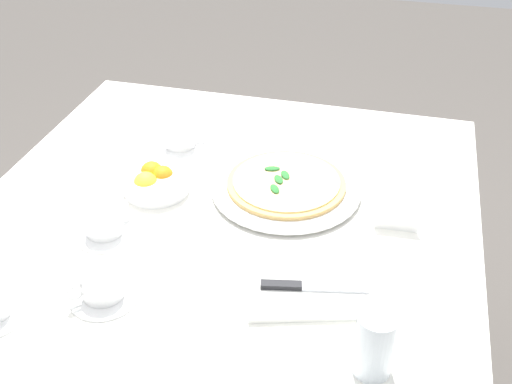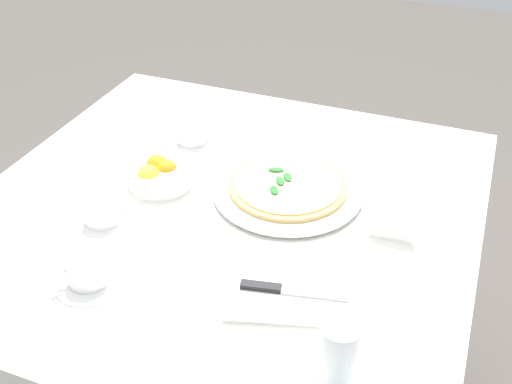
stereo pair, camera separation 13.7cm
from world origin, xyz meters
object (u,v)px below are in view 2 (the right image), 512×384
(coffee_cup_right_edge, at_px, (102,210))
(coffee_cup_back_corner, at_px, (87,272))
(menu_card, at_px, (392,229))
(napkin_folded, at_px, (287,295))
(pizza_plate, at_px, (288,190))
(water_glass_left_edge, at_px, (338,355))
(coffee_cup_far_right, at_px, (192,132))
(pizza, at_px, (288,185))
(citrus_bowl, at_px, (159,174))
(dinner_knife, at_px, (288,290))

(coffee_cup_right_edge, bearing_deg, coffee_cup_back_corner, -65.48)
(coffee_cup_back_corner, xyz_separation_m, menu_card, (0.50, 0.33, 0.00))
(coffee_cup_back_corner, height_order, napkin_folded, coffee_cup_back_corner)
(pizza_plate, relative_size, water_glass_left_edge, 2.85)
(coffee_cup_far_right, distance_m, menu_card, 0.59)
(coffee_cup_back_corner, xyz_separation_m, coffee_cup_far_right, (-0.05, 0.54, 0.01))
(pizza, xyz_separation_m, coffee_cup_far_right, (-0.30, 0.13, 0.01))
(water_glass_left_edge, distance_m, napkin_folded, 0.19)
(coffee_cup_right_edge, xyz_separation_m, menu_card, (0.58, 0.16, -0.00))
(coffee_cup_back_corner, xyz_separation_m, coffee_cup_right_edge, (-0.08, 0.17, 0.00))
(napkin_folded, bearing_deg, coffee_cup_right_edge, 153.47)
(pizza_plate, distance_m, citrus_bowl, 0.30)
(citrus_bowl, bearing_deg, menu_card, -1.34)
(coffee_cup_far_right, height_order, coffee_cup_right_edge, coffee_cup_far_right)
(coffee_cup_right_edge, relative_size, napkin_folded, 0.52)
(pizza, height_order, napkin_folded, pizza)
(coffee_cup_back_corner, height_order, citrus_bowl, citrus_bowl)
(citrus_bowl, xyz_separation_m, menu_card, (0.54, -0.01, 0.00))
(coffee_cup_back_corner, height_order, coffee_cup_far_right, coffee_cup_far_right)
(pizza_plate, bearing_deg, napkin_folded, -71.51)
(pizza_plate, relative_size, dinner_knife, 1.74)
(water_glass_left_edge, height_order, dinner_knife, water_glass_left_edge)
(pizza_plate, distance_m, dinner_knife, 0.34)
(coffee_cup_back_corner, distance_m, citrus_bowl, 0.35)
(coffee_cup_far_right, distance_m, citrus_bowl, 0.20)
(pizza, height_order, coffee_cup_right_edge, coffee_cup_right_edge)
(dinner_knife, bearing_deg, citrus_bowl, 136.45)
(coffee_cup_right_edge, bearing_deg, citrus_bowl, 76.46)
(coffee_cup_right_edge, relative_size, water_glass_left_edge, 1.09)
(coffee_cup_far_right, bearing_deg, coffee_cup_back_corner, -84.94)
(coffee_cup_back_corner, xyz_separation_m, water_glass_left_edge, (0.49, -0.04, 0.03))
(coffee_cup_right_edge, bearing_deg, napkin_folded, -10.07)
(pizza_plate, bearing_deg, coffee_cup_far_right, 156.97)
(coffee_cup_far_right, bearing_deg, napkin_folded, -47.69)
(water_glass_left_edge, height_order, napkin_folded, water_glass_left_edge)
(coffee_cup_back_corner, relative_size, napkin_folded, 0.52)
(menu_card, bearing_deg, water_glass_left_edge, -94.97)
(pizza_plate, bearing_deg, water_glass_left_edge, -62.62)
(napkin_folded, xyz_separation_m, menu_card, (0.14, 0.24, 0.02))
(pizza, bearing_deg, dinner_knife, -70.99)
(coffee_cup_back_corner, bearing_deg, pizza_plate, 58.54)
(coffee_cup_back_corner, height_order, water_glass_left_edge, water_glass_left_edge)
(pizza, height_order, dinner_knife, pizza)
(napkin_folded, xyz_separation_m, citrus_bowl, (-0.40, 0.25, 0.02))
(coffee_cup_right_edge, xyz_separation_m, water_glass_left_edge, (0.57, -0.22, 0.02))
(coffee_cup_back_corner, height_order, menu_card, same)
(pizza, height_order, menu_card, menu_card)
(coffee_cup_far_right, height_order, dinner_knife, coffee_cup_far_right)
(menu_card, bearing_deg, pizza_plate, 159.19)
(pizza_plate, height_order, coffee_cup_far_right, coffee_cup_far_right)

